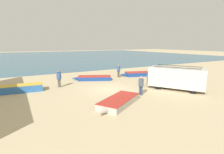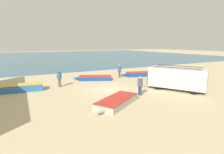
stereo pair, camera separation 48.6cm
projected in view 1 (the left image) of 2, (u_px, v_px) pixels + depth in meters
ground_plane at (109, 89)px, 17.45m from camera, size 200.00×200.00×0.00m
sea_water at (40, 57)px, 62.12m from camera, size 120.00×80.00×0.01m
parked_van at (176, 78)px, 17.26m from camera, size 4.39×5.57×2.31m
fishing_rowboat_0 at (93, 78)px, 21.98m from camera, size 4.87×3.11×0.50m
fishing_rowboat_1 at (140, 74)px, 24.83m from camera, size 5.59×2.82×0.56m
fishing_rowboat_2 at (14, 89)px, 16.27m from camera, size 5.61×1.73×0.69m
fishing_rowboat_3 at (119, 102)px, 12.99m from camera, size 4.69×3.52×0.50m
fisherman_0 at (141, 84)px, 15.33m from camera, size 0.45×0.45×1.70m
fisherman_1 at (59, 77)px, 18.13m from camera, size 0.47×0.47×1.80m
fisherman_2 at (119, 70)px, 23.55m from camera, size 0.46×0.46×1.74m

